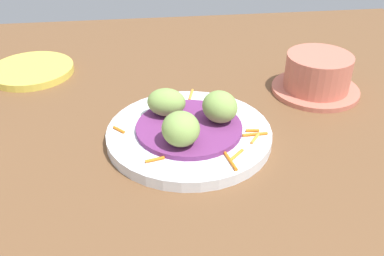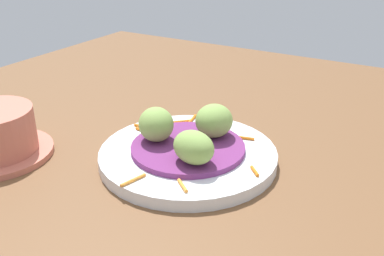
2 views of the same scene
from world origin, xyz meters
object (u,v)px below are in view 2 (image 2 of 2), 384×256
guac_scoop_left (214,121)px  guac_scoop_right (194,147)px  main_plate (188,155)px  guac_scoop_center (156,124)px

guac_scoop_left → guac_scoop_right: size_ratio=0.95×
guac_scoop_right → main_plate: bearing=129.5°
guac_scoop_center → main_plate: bearing=9.5°
main_plate → guac_scoop_right: 5.65cm
main_plate → guac_scoop_right: bearing=-50.5°
guac_scoop_left → guac_scoop_center: bearing=-140.5°
main_plate → guac_scoop_center: (-4.38, -0.74, 3.75)cm
main_plate → guac_scoop_center: bearing=-170.5°
main_plate → guac_scoop_center: 5.82cm
main_plate → guac_scoop_center: guac_scoop_center is taller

